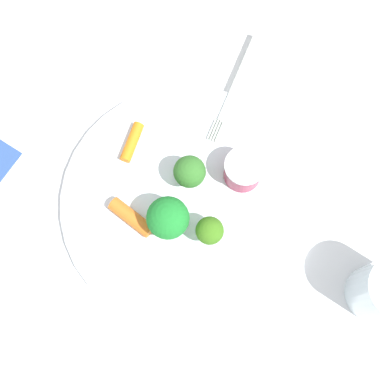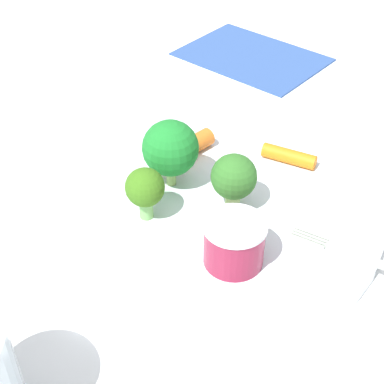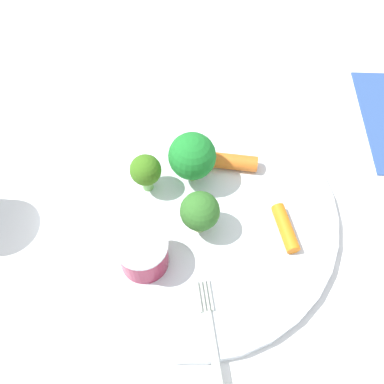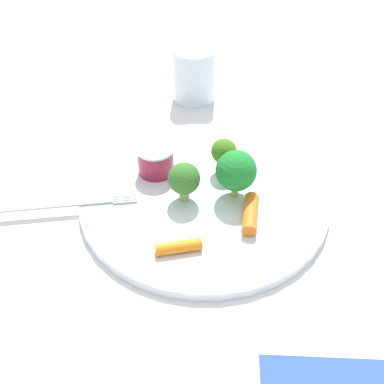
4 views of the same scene
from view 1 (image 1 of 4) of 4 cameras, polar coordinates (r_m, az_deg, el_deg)
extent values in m
plane|color=silver|center=(0.61, -0.63, -1.16)|extent=(2.40, 2.40, 0.00)
cylinder|color=white|center=(0.61, -0.64, -1.01)|extent=(0.30, 0.30, 0.01)
cylinder|color=maroon|center=(0.60, 5.74, 2.39)|extent=(0.04, 0.04, 0.03)
cylinder|color=silver|center=(0.58, 5.92, 2.96)|extent=(0.05, 0.05, 0.00)
cylinder|color=#93B665|center=(0.60, -0.26, 1.62)|extent=(0.01, 0.01, 0.02)
sphere|color=#336F29|center=(0.58, -0.27, 2.29)|extent=(0.04, 0.04, 0.04)
cylinder|color=#96BB66|center=(0.58, -2.59, -3.51)|extent=(0.01, 0.01, 0.02)
sphere|color=#1E7F2C|center=(0.56, -2.71, -2.91)|extent=(0.05, 0.05, 0.05)
cylinder|color=#7DC567|center=(0.58, 1.91, -4.73)|extent=(0.01, 0.01, 0.02)
sphere|color=#3D741B|center=(0.56, 1.98, -4.33)|extent=(0.03, 0.03, 0.03)
cylinder|color=orange|center=(0.62, -6.72, 5.54)|extent=(0.05, 0.03, 0.01)
cylinder|color=orange|center=(0.59, -6.78, -2.82)|extent=(0.03, 0.06, 0.02)
cube|color=#B7C1B4|center=(0.66, 5.28, 12.83)|extent=(0.12, 0.06, 0.00)
cube|color=#B7C1B4|center=(0.63, 3.09, 6.70)|extent=(0.03, 0.01, 0.00)
cube|color=#B7C1B4|center=(0.63, 2.80, 6.81)|extent=(0.03, 0.01, 0.00)
cube|color=#B7C1B4|center=(0.63, 2.51, 6.93)|extent=(0.03, 0.01, 0.00)
cube|color=#B7C1B4|center=(0.63, 2.22, 7.03)|extent=(0.03, 0.01, 0.00)
camera|label=2|loc=(0.50, 50.01, 13.69)|focal=54.92mm
camera|label=3|loc=(0.42, 17.73, 39.22)|focal=38.15mm
camera|label=4|loc=(0.58, -54.55, 34.22)|focal=47.15mm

